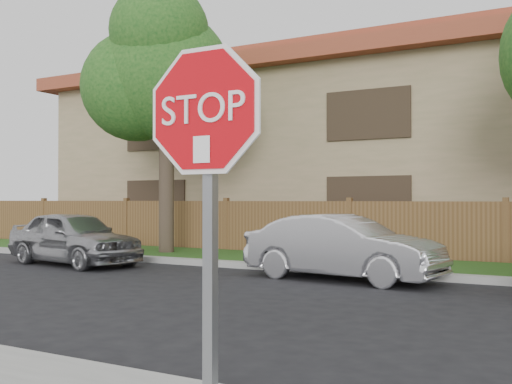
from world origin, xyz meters
The scene contains 7 objects.
far_curb centered at (0.00, 8.15, 0.07)m, with size 70.00×0.30×0.15m, color gray.
grass_strip centered at (0.00, 9.80, 0.06)m, with size 70.00×3.00×0.12m, color #1E4714.
fence centered at (0.00, 11.40, 0.80)m, with size 70.00×0.12×1.60m, color brown.
tree_left centered at (-8.98, 9.57, 5.22)m, with size 4.80×3.90×7.78m.
stop_sign centered at (-0.15, -1.48, 1.83)m, with size 1.01×0.13×2.55m.
sedan_far_left centered at (-9.61, 6.70, 0.69)m, with size 1.62×4.02×1.37m, color #9D9DA1.
sedan_left centered at (-2.65, 7.27, 0.67)m, with size 1.42×4.06×1.34m, color silver.
Camera 1 is at (1.72, -4.28, 1.65)m, focal length 42.00 mm.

